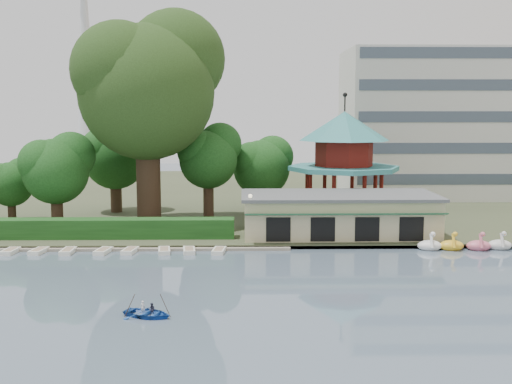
{
  "coord_description": "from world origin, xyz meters",
  "views": [
    {
      "loc": [
        0.89,
        -38.48,
        12.2
      ],
      "look_at": [
        2.0,
        18.0,
        5.0
      ],
      "focal_mm": 45.0,
      "sensor_mm": 36.0,
      "label": 1
    }
  ],
  "objects_px": {
    "boathouse": "(339,214)",
    "pavilion": "(344,153)",
    "big_tree": "(149,81)",
    "rowboat_with_passengers": "(147,310)",
    "dock": "(98,248)"
  },
  "relations": [
    {
      "from": "dock",
      "to": "pavilion",
      "type": "xyz_separation_m",
      "value": [
        24.0,
        14.8,
        7.36
      ]
    },
    {
      "from": "boathouse",
      "to": "rowboat_with_passengers",
      "type": "height_order",
      "value": "boathouse"
    },
    {
      "from": "boathouse",
      "to": "rowboat_with_passengers",
      "type": "distance_m",
      "value": 27.79
    },
    {
      "from": "rowboat_with_passengers",
      "to": "dock",
      "type": "bearing_deg",
      "value": 111.0
    },
    {
      "from": "rowboat_with_passengers",
      "to": "big_tree",
      "type": "bearing_deg",
      "value": 97.62
    },
    {
      "from": "dock",
      "to": "rowboat_with_passengers",
      "type": "distance_m",
      "value": 19.97
    },
    {
      "from": "dock",
      "to": "big_tree",
      "type": "relative_size",
      "value": 1.52
    },
    {
      "from": "boathouse",
      "to": "pavilion",
      "type": "bearing_deg",
      "value": 78.72
    },
    {
      "from": "dock",
      "to": "rowboat_with_passengers",
      "type": "bearing_deg",
      "value": -69.0
    },
    {
      "from": "boathouse",
      "to": "pavilion",
      "type": "relative_size",
      "value": 1.38
    },
    {
      "from": "pavilion",
      "to": "rowboat_with_passengers",
      "type": "relative_size",
      "value": 2.69
    },
    {
      "from": "boathouse",
      "to": "rowboat_with_passengers",
      "type": "bearing_deg",
      "value": -122.37
    },
    {
      "from": "boathouse",
      "to": "big_tree",
      "type": "distance_m",
      "value": 23.6
    },
    {
      "from": "big_tree",
      "to": "rowboat_with_passengers",
      "type": "height_order",
      "value": "big_tree"
    },
    {
      "from": "pavilion",
      "to": "big_tree",
      "type": "bearing_deg",
      "value": -169.72
    }
  ]
}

